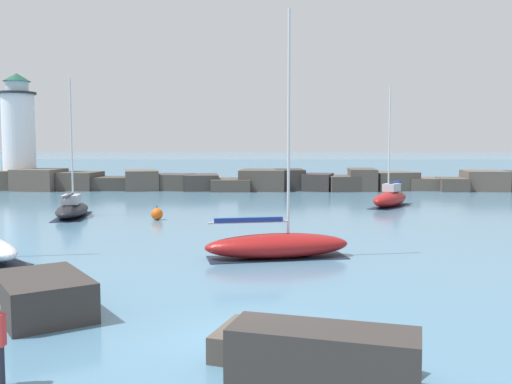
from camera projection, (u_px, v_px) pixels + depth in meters
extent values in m
plane|color=teal|center=(241.00, 342.00, 14.75)|extent=(600.00, 600.00, 0.00)
cube|color=teal|center=(261.00, 167.00, 122.46)|extent=(400.00, 116.00, 0.01)
cube|color=brown|center=(6.00, 180.00, 62.86)|extent=(3.73, 3.98, 2.11)
cube|color=brown|center=(39.00, 180.00, 62.21)|extent=(5.14, 4.97, 2.31)
cube|color=#4C443D|center=(81.00, 181.00, 62.91)|extent=(4.12, 5.01, 1.96)
cube|color=#423D38|center=(111.00, 183.00, 62.82)|extent=(4.12, 4.15, 1.41)
cube|color=brown|center=(141.00, 180.00, 62.92)|extent=(4.65, 5.92, 2.14)
cube|color=#423D38|center=(174.00, 182.00, 62.84)|extent=(4.45, 4.83, 1.74)
cube|color=#423D38|center=(201.00, 182.00, 62.62)|extent=(4.27, 5.37, 1.71)
cube|color=#4C443D|center=(231.00, 185.00, 61.93)|extent=(4.29, 5.28, 1.26)
cube|color=#4C443D|center=(263.00, 180.00, 62.52)|extent=(5.34, 5.98, 2.23)
cube|color=#383330|center=(289.00, 179.00, 63.13)|extent=(3.39, 5.01, 2.24)
cube|color=#383330|center=(318.00, 182.00, 61.97)|extent=(3.86, 4.78, 1.82)
cube|color=#4C443D|center=(341.00, 183.00, 61.73)|extent=(3.97, 4.83, 1.60)
cube|color=#4C443D|center=(362.00, 179.00, 62.55)|extent=(3.30, 5.78, 2.32)
cube|color=brown|center=(392.00, 181.00, 62.86)|extent=(5.59, 5.42, 1.98)
cube|color=brown|center=(426.00, 184.00, 62.82)|extent=(4.13, 4.29, 1.31)
cube|color=#4C443D|center=(452.00, 184.00, 61.61)|extent=(3.31, 4.51, 1.38)
cube|color=brown|center=(484.00, 180.00, 62.15)|extent=(4.97, 5.74, 2.14)
cube|color=#383330|center=(511.00, 181.00, 62.62)|extent=(4.37, 5.39, 2.05)
cylinder|color=gray|center=(20.00, 181.00, 63.77)|extent=(4.71, 4.71, 1.80)
cylinder|color=white|center=(19.00, 134.00, 63.32)|extent=(3.49, 3.49, 8.71)
cylinder|color=#232328|center=(17.00, 93.00, 62.94)|extent=(4.01, 4.01, 0.25)
cylinder|color=silver|center=(17.00, 87.00, 62.88)|extent=(2.44, 2.44, 1.15)
cone|color=#194C38|center=(17.00, 77.00, 62.79)|extent=(2.97, 2.97, 0.90)
cube|color=#383330|center=(43.00, 296.00, 17.01)|extent=(3.97, 4.30, 1.18)
cube|color=#423D38|center=(386.00, 365.00, 12.67)|extent=(1.59, 1.56, 0.41)
cube|color=#4C443D|center=(255.00, 342.00, 13.83)|extent=(2.26, 2.39, 0.65)
cube|color=#383330|center=(323.00, 360.00, 11.71)|extent=(4.10, 2.37, 1.36)
ellipsoid|color=maroon|center=(390.00, 199.00, 46.18)|extent=(4.66, 6.09, 1.21)
cube|color=black|center=(390.00, 206.00, 46.23)|extent=(4.47, 5.81, 0.03)
cube|color=#B2B2B7|center=(392.00, 187.00, 46.36)|extent=(1.77, 2.06, 0.64)
cylinder|color=silver|center=(389.00, 139.00, 45.38)|extent=(0.12, 0.12, 8.44)
cylinder|color=#BCBCC1|center=(395.00, 184.00, 47.10)|extent=(1.82, 2.89, 0.10)
cube|color=navy|center=(395.00, 183.00, 47.09)|extent=(1.65, 2.52, 0.20)
ellipsoid|color=black|center=(72.00, 210.00, 39.71)|extent=(2.86, 6.29, 0.94)
cube|color=black|center=(72.00, 217.00, 39.75)|extent=(2.78, 5.99, 0.03)
cube|color=#B2B2B7|center=(71.00, 199.00, 39.34)|extent=(1.34, 1.96, 0.64)
cylinder|color=silver|center=(71.00, 141.00, 39.74)|extent=(0.12, 0.12, 8.70)
cylinder|color=#BCBCC1|center=(69.00, 197.00, 38.42)|extent=(0.61, 3.31, 0.10)
cube|color=#4C4C51|center=(69.00, 196.00, 38.41)|extent=(0.63, 2.83, 0.20)
ellipsoid|color=maroon|center=(277.00, 246.00, 25.51)|extent=(6.79, 3.09, 1.10)
cube|color=black|center=(277.00, 257.00, 25.55)|extent=(6.46, 2.99, 0.03)
cylinder|color=silver|center=(289.00, 123.00, 25.13)|extent=(0.12, 0.12, 9.85)
cylinder|color=#BCBCC1|center=(249.00, 222.00, 25.17)|extent=(3.56, 0.83, 0.10)
cube|color=navy|center=(249.00, 220.00, 25.16)|extent=(3.04, 0.81, 0.20)
sphere|color=#EA5914|center=(157.00, 214.00, 38.15)|extent=(0.79, 0.79, 0.79)
cylinder|color=black|center=(157.00, 207.00, 38.10)|extent=(0.04, 0.04, 0.20)
cylinder|color=#282833|center=(1.00, 366.00, 12.02)|extent=(0.14, 0.14, 0.88)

